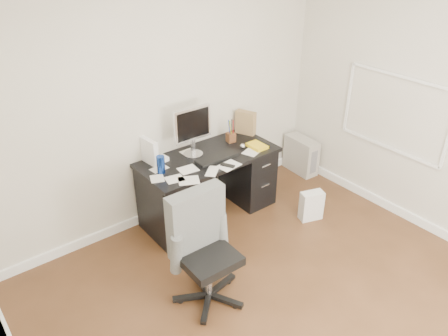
# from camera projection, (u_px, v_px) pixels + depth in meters

# --- Properties ---
(ground) EXTENTS (4.00, 4.00, 0.00)m
(ground) POSITION_uv_depth(u_px,v_px,m) (296.00, 315.00, 3.70)
(ground) COLOR #422815
(ground) RESTS_ON ground
(room_shell) EXTENTS (4.02, 4.02, 2.71)m
(room_shell) POSITION_uv_depth(u_px,v_px,m) (317.00, 137.00, 2.93)
(room_shell) COLOR beige
(room_shell) RESTS_ON ground
(desk) EXTENTS (1.50, 0.70, 0.75)m
(desk) POSITION_uv_depth(u_px,v_px,m) (209.00, 184.00, 4.80)
(desk) COLOR black
(desk) RESTS_ON ground
(loose_papers) EXTENTS (1.10, 0.60, 0.00)m
(loose_papers) POSITION_uv_depth(u_px,v_px,m) (196.00, 163.00, 4.49)
(loose_papers) COLOR white
(loose_papers) RESTS_ON desk
(lcd_monitor) EXTENTS (0.44, 0.25, 0.55)m
(lcd_monitor) POSITION_uv_depth(u_px,v_px,m) (192.00, 132.00, 4.51)
(lcd_monitor) COLOR silver
(lcd_monitor) RESTS_ON desk
(keyboard) EXTENTS (0.47, 0.16, 0.03)m
(keyboard) POSITION_uv_depth(u_px,v_px,m) (217.00, 158.00, 4.56)
(keyboard) COLOR black
(keyboard) RESTS_ON desk
(computer_mouse) EXTENTS (0.08, 0.08, 0.06)m
(computer_mouse) POSITION_uv_depth(u_px,v_px,m) (243.00, 146.00, 4.77)
(computer_mouse) COLOR silver
(computer_mouse) RESTS_ON desk
(travel_mug) EXTENTS (0.09, 0.09, 0.18)m
(travel_mug) POSITION_uv_depth(u_px,v_px,m) (161.00, 165.00, 4.28)
(travel_mug) COLOR #153896
(travel_mug) RESTS_ON desk
(white_binder) EXTENTS (0.13, 0.24, 0.27)m
(white_binder) POSITION_uv_depth(u_px,v_px,m) (150.00, 152.00, 4.42)
(white_binder) COLOR white
(white_binder) RESTS_ON desk
(magazine_file) EXTENTS (0.20, 0.26, 0.27)m
(magazine_file) POSITION_uv_depth(u_px,v_px,m) (246.00, 123.00, 5.06)
(magazine_file) COLOR olive
(magazine_file) RESTS_ON desk
(pen_cup) EXTENTS (0.12, 0.12, 0.26)m
(pen_cup) POSITION_uv_depth(u_px,v_px,m) (231.00, 131.00, 4.86)
(pen_cup) COLOR #5B2E1A
(pen_cup) RESTS_ON desk
(yellow_book) EXTENTS (0.17, 0.21, 0.04)m
(yellow_book) POSITION_uv_depth(u_px,v_px,m) (257.00, 146.00, 4.80)
(yellow_book) COLOR yellow
(yellow_book) RESTS_ON desk
(paper_remote) EXTENTS (0.25, 0.21, 0.02)m
(paper_remote) POSITION_uv_depth(u_px,v_px,m) (229.00, 165.00, 4.44)
(paper_remote) COLOR white
(paper_remote) RESTS_ON desk
(office_chair) EXTENTS (0.59, 0.59, 1.04)m
(office_chair) POSITION_uv_depth(u_px,v_px,m) (208.00, 252.00, 3.62)
(office_chair) COLOR #505250
(office_chair) RESTS_ON ground
(pc_tower) EXTENTS (0.24, 0.48, 0.47)m
(pc_tower) POSITION_uv_depth(u_px,v_px,m) (301.00, 155.00, 5.75)
(pc_tower) COLOR #A7A297
(pc_tower) RESTS_ON ground
(shopping_bag) EXTENTS (0.30, 0.25, 0.34)m
(shopping_bag) POSITION_uv_depth(u_px,v_px,m) (311.00, 206.00, 4.84)
(shopping_bag) COLOR white
(shopping_bag) RESTS_ON ground
(wicker_basket) EXTENTS (0.55, 0.55, 0.43)m
(wicker_basket) POSITION_uv_depth(u_px,v_px,m) (175.00, 207.00, 4.74)
(wicker_basket) COLOR #4F3317
(wicker_basket) RESTS_ON ground
(desk_printer) EXTENTS (0.37, 0.30, 0.21)m
(desk_printer) POSITION_uv_depth(u_px,v_px,m) (204.00, 208.00, 4.91)
(desk_printer) COLOR slate
(desk_printer) RESTS_ON ground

